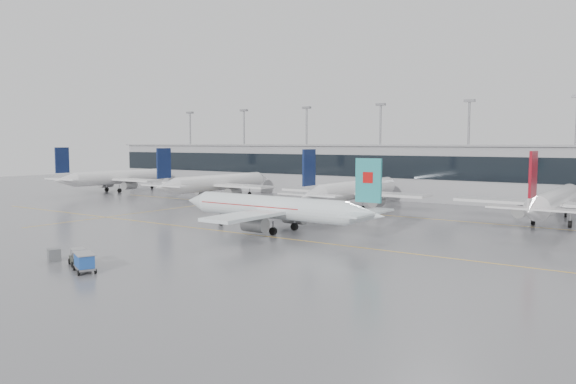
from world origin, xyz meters
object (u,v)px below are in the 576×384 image
Objects in this scene: baggage_cart at (84,261)px; air_canada_jet at (277,208)px; baggage_tug at (78,259)px; gse_unit at (54,255)px.

air_canada_jet is at bearing 113.09° from baggage_cart.
baggage_tug is (-4.09, -29.82, -2.76)m from air_canada_jet.
baggage_cart is 7.42m from gse_unit.
air_canada_jet reaches higher than baggage_cart.
baggage_cart is 2.62× the size of gse_unit.
air_canada_jet is 30.22m from baggage_tug.
baggage_cart is (-0.81, -31.32, -2.28)m from air_canada_jet.
baggage_cart is (3.27, -1.50, 0.48)m from baggage_tug.
baggage_tug is 4.01m from gse_unit.
baggage_tug is 1.06× the size of baggage_cart.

